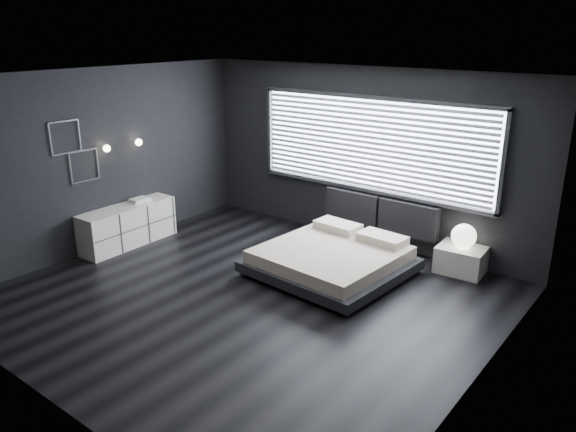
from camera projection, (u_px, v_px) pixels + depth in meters
The scene contains 12 objects.
room at pixel (246, 195), 6.89m from camera, with size 6.04×6.00×2.80m.
window at pixel (371, 145), 8.72m from camera, with size 4.14×0.09×1.52m.
headboard at pixel (380, 212), 8.87m from camera, with size 1.96×0.16×0.52m.
sconce_near at pixel (107, 148), 8.54m from camera, with size 0.18×0.11×0.11m.
sconce_far at pixel (139, 142), 8.99m from camera, with size 0.18×0.11×0.11m.
wall_art_upper at pixel (65, 137), 8.07m from camera, with size 0.01×0.48×0.48m.
wall_art_lower at pixel (85, 166), 8.40m from camera, with size 0.01×0.48×0.48m.
bed at pixel (332, 258), 7.98m from camera, with size 2.08×2.00×0.51m.
nightstand at pixel (461, 259), 8.06m from camera, with size 0.66×0.55×0.38m, color white.
orb_lamp at pixel (464, 236), 7.92m from camera, with size 0.35×0.35×0.35m, color white.
dresser at pixel (128, 225), 9.02m from camera, with size 0.51×1.65×0.65m.
book_stack at pixel (140, 200), 9.13m from camera, with size 0.29×0.35×0.06m.
Camera 1 is at (4.47, -4.89, 3.38)m, focal length 35.00 mm.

